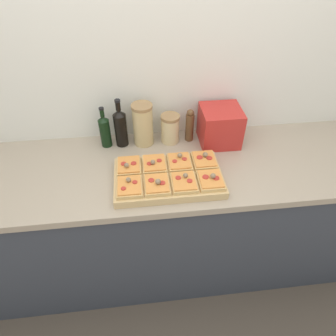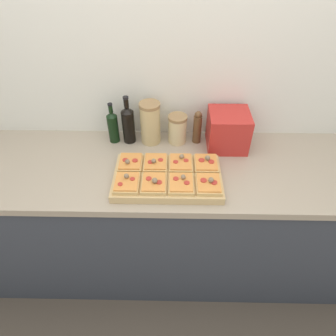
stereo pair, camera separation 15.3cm
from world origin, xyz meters
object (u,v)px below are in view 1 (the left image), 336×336
object	(u,v)px
cutting_board	(169,178)
olive_oil_bottle	(105,131)
grain_jar_tall	(143,124)
wine_bottle	(121,127)
toaster_oven	(220,126)
pepper_mill	(190,125)
grain_jar_short	(170,129)

from	to	relation	value
cutting_board	olive_oil_bottle	size ratio (longest dim) A/B	2.19
grain_jar_tall	wine_bottle	bearing A→B (deg)	-180.00
olive_oil_bottle	toaster_oven	distance (m)	0.66
cutting_board	wine_bottle	xyz separation A→B (m)	(-0.24, 0.35, 0.10)
pepper_mill	cutting_board	bearing A→B (deg)	-115.30
grain_jar_short	cutting_board	bearing A→B (deg)	-98.06
olive_oil_bottle	wine_bottle	xyz separation A→B (m)	(0.09, -0.00, 0.02)
cutting_board	grain_jar_short	world-z (taller)	grain_jar_short
grain_jar_tall	grain_jar_short	world-z (taller)	grain_jar_tall
grain_jar_tall	grain_jar_short	size ratio (longest dim) A/B	1.45
wine_bottle	pepper_mill	bearing A→B (deg)	0.00
wine_bottle	toaster_oven	xyz separation A→B (m)	(0.57, -0.04, -0.01)
grain_jar_tall	grain_jar_short	bearing A→B (deg)	0.00
grain_jar_tall	toaster_oven	size ratio (longest dim) A/B	1.02
pepper_mill	grain_jar_short	bearing A→B (deg)	180.00
grain_jar_tall	toaster_oven	world-z (taller)	grain_jar_tall
olive_oil_bottle	grain_jar_tall	world-z (taller)	grain_jar_tall
cutting_board	toaster_oven	world-z (taller)	toaster_oven
wine_bottle	grain_jar_short	size ratio (longest dim) A/B	1.68
grain_jar_tall	olive_oil_bottle	bearing A→B (deg)	180.00
olive_oil_bottle	toaster_oven	world-z (taller)	olive_oil_bottle
grain_jar_tall	pepper_mill	size ratio (longest dim) A/B	1.23
grain_jar_short	toaster_oven	xyz separation A→B (m)	(0.29, -0.04, 0.02)
olive_oil_bottle	toaster_oven	xyz separation A→B (m)	(0.66, -0.04, 0.01)
pepper_mill	toaster_oven	world-z (taller)	toaster_oven
toaster_oven	cutting_board	bearing A→B (deg)	-137.12
cutting_board	pepper_mill	size ratio (longest dim) A/B	2.66
grain_jar_short	toaster_oven	bearing A→B (deg)	-7.13
cutting_board	wine_bottle	world-z (taller)	wine_bottle
toaster_oven	pepper_mill	bearing A→B (deg)	168.19
grain_jar_tall	grain_jar_short	xyz separation A→B (m)	(0.16, 0.00, -0.04)
cutting_board	wine_bottle	distance (m)	0.43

